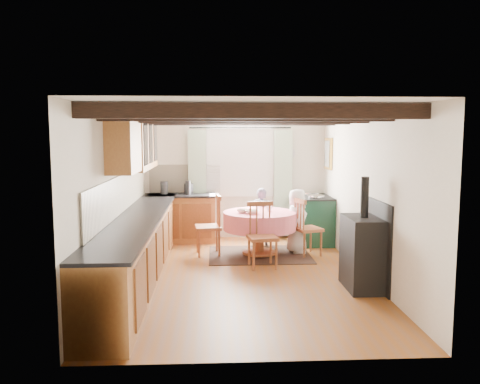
{
  "coord_description": "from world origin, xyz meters",
  "views": [
    {
      "loc": [
        -0.4,
        -7.02,
        2.08
      ],
      "look_at": [
        0.0,
        0.8,
        1.15
      ],
      "focal_mm": 36.8,
      "sensor_mm": 36.0,
      "label": 1
    }
  ],
  "objects": [
    {
      "name": "window_frame",
      "position": [
        0.1,
        2.73,
        1.6
      ],
      "size": [
        1.34,
        0.03,
        1.54
      ],
      "primitive_type": "cube",
      "color": "white",
      "rests_on": "wall_back"
    },
    {
      "name": "curtain_right",
      "position": [
        0.95,
        2.65,
        1.1
      ],
      "size": [
        0.35,
        0.1,
        2.1
      ],
      "primitive_type": "cube",
      "color": "beige",
      "rests_on": "wall_back"
    },
    {
      "name": "dining_table",
      "position": [
        0.36,
        1.24,
        0.38
      ],
      "size": [
        1.25,
        1.25,
        0.75
      ],
      "primitive_type": null,
      "color": "pink",
      "rests_on": "floor"
    },
    {
      "name": "wall_cabinet_solid",
      "position": [
        -1.63,
        -0.3,
        1.9
      ],
      "size": [
        0.34,
        0.9,
        0.7
      ],
      "primitive_type": "cube",
      "color": "#9E6A30",
      "rests_on": "wall_left"
    },
    {
      "name": "base_cabinet_back",
      "position": [
        -1.05,
        2.45,
        0.44
      ],
      "size": [
        1.3,
        0.6,
        0.88
      ],
      "primitive_type": "cube",
      "color": "#9E6A30",
      "rests_on": "floor"
    },
    {
      "name": "wall_front",
      "position": [
        0.0,
        -2.75,
        1.2
      ],
      "size": [
        3.6,
        0.0,
        2.4
      ],
      "primitive_type": "cube",
      "color": "silver",
      "rests_on": "ground"
    },
    {
      "name": "ceiling",
      "position": [
        0.0,
        0.0,
        2.4
      ],
      "size": [
        3.6,
        5.5,
        0.0
      ],
      "primitive_type": "cube",
      "color": "white",
      "rests_on": "ground"
    },
    {
      "name": "curtain_left",
      "position": [
        -0.75,
        2.65,
        1.1
      ],
      "size": [
        0.35,
        0.1,
        2.1
      ],
      "primitive_type": "cube",
      "color": "beige",
      "rests_on": "wall_back"
    },
    {
      "name": "beam_c",
      "position": [
        0.0,
        0.0,
        2.31
      ],
      "size": [
        3.6,
        0.16,
        0.16
      ],
      "primitive_type": "cube",
      "color": "black",
      "rests_on": "ceiling"
    },
    {
      "name": "child_right",
      "position": [
        1.03,
        1.39,
        0.56
      ],
      "size": [
        0.37,
        0.55,
        1.13
      ],
      "primitive_type": "imported",
      "rotation": [
        0.0,
        0.0,
        1.58
      ],
      "color": "white",
      "rests_on": "floor"
    },
    {
      "name": "wall_picture",
      "position": [
        1.77,
        2.3,
        1.7
      ],
      "size": [
        0.04,
        0.5,
        0.6
      ],
      "primitive_type": "cube",
      "color": "gold",
      "rests_on": "wall_right"
    },
    {
      "name": "splash_left",
      "position": [
        -1.78,
        0.3,
        1.2
      ],
      "size": [
        0.02,
        4.5,
        0.55
      ],
      "primitive_type": "cube",
      "color": "beige",
      "rests_on": "wall_left"
    },
    {
      "name": "chair_left",
      "position": [
        -0.52,
        1.31,
        0.52
      ],
      "size": [
        0.52,
        0.5,
        1.04
      ],
      "primitive_type": null,
      "rotation": [
        0.0,
        0.0,
        -1.46
      ],
      "color": "brown",
      "rests_on": "floor"
    },
    {
      "name": "base_cabinet_left",
      "position": [
        -1.5,
        0.0,
        0.44
      ],
      "size": [
        0.6,
        5.3,
        0.88
      ],
      "primitive_type": "cube",
      "color": "#9E6A30",
      "rests_on": "floor"
    },
    {
      "name": "floor",
      "position": [
        0.0,
        0.0,
        0.0
      ],
      "size": [
        3.6,
        5.5,
        0.0
      ],
      "primitive_type": "cube",
      "color": "brown",
      "rests_on": "ground"
    },
    {
      "name": "worktop_left",
      "position": [
        -1.48,
        0.0,
        0.9
      ],
      "size": [
        0.64,
        5.3,
        0.04
      ],
      "primitive_type": "cube",
      "color": "black",
      "rests_on": "base_cabinet_left"
    },
    {
      "name": "wall_right",
      "position": [
        1.8,
        0.0,
        1.2
      ],
      "size": [
        0.0,
        5.5,
        2.4
      ],
      "primitive_type": "cube",
      "color": "silver",
      "rests_on": "ground"
    },
    {
      "name": "bowl_a",
      "position": [
        0.22,
        1.09,
        0.78
      ],
      "size": [
        0.27,
        0.27,
        0.06
      ],
      "primitive_type": "imported",
      "rotation": [
        0.0,
        0.0,
        4.58
      ],
      "color": "silver",
      "rests_on": "dining_table"
    },
    {
      "name": "wall_cabinet_glass",
      "position": [
        -1.63,
        1.2,
        1.95
      ],
      "size": [
        0.34,
        1.8,
        0.9
      ],
      "primitive_type": "cube",
      "color": "#9E6A30",
      "rests_on": "wall_left"
    },
    {
      "name": "chair_near",
      "position": [
        0.33,
        0.45,
        0.51
      ],
      "size": [
        0.5,
        0.52,
        1.03
      ],
      "primitive_type": null,
      "rotation": [
        0.0,
        0.0,
        0.14
      ],
      "color": "brown",
      "rests_on": "floor"
    },
    {
      "name": "beam_b",
      "position": [
        0.0,
        -1.0,
        2.31
      ],
      "size": [
        3.6,
        0.16,
        0.16
      ],
      "primitive_type": "cube",
      "color": "black",
      "rests_on": "ceiling"
    },
    {
      "name": "cast_iron_stove",
      "position": [
        1.58,
        -0.66,
        0.76
      ],
      "size": [
        0.45,
        0.76,
        1.52
      ],
      "primitive_type": null,
      "color": "black",
      "rests_on": "floor"
    },
    {
      "name": "cup",
      "position": [
        0.53,
        1.36,
        0.8
      ],
      "size": [
        0.11,
        0.11,
        0.1
      ],
      "primitive_type": "imported",
      "rotation": [
        0.0,
        0.0,
        4.66
      ],
      "color": "silver",
      "rests_on": "dining_table"
    },
    {
      "name": "worktop_back",
      "position": [
        -1.05,
        2.43,
        0.9
      ],
      "size": [
        1.3,
        0.64,
        0.04
      ],
      "primitive_type": "cube",
      "color": "black",
      "rests_on": "base_cabinet_back"
    },
    {
      "name": "beam_a",
      "position": [
        0.0,
        -2.0,
        2.31
      ],
      "size": [
        3.6,
        0.16,
        0.16
      ],
      "primitive_type": "cube",
      "color": "black",
      "rests_on": "ceiling"
    },
    {
      "name": "chair_right",
      "position": [
        1.19,
        1.2,
        0.49
      ],
      "size": [
        0.56,
        0.55,
        0.99
      ],
      "primitive_type": null,
      "rotation": [
        0.0,
        0.0,
        1.91
      ],
      "color": "brown",
      "rests_on": "floor"
    },
    {
      "name": "canister_slim",
      "position": [
        -0.91,
        2.32,
        1.05
      ],
      "size": [
        0.1,
        0.1,
        0.27
      ],
      "primitive_type": "cylinder",
      "color": "#262628",
      "rests_on": "worktop_back"
    },
    {
      "name": "wall_plate",
      "position": [
        1.05,
        2.72,
        1.7
      ],
      "size": [
        0.3,
        0.02,
        0.3
      ],
      "primitive_type": "cylinder",
      "rotation": [
        1.57,
        0.0,
        0.0
      ],
      "color": "silver",
      "rests_on": "wall_back"
    },
    {
      "name": "canister_tall",
      "position": [
        -1.38,
        2.46,
        1.04
      ],
      "size": [
        0.14,
        0.14,
        0.25
      ],
      "primitive_type": "cylinder",
      "color": "#262628",
      "rests_on": "worktop_back"
    },
    {
      "name": "aga_range",
      "position": [
        1.47,
        2.16,
        0.46
      ],
      "size": [
        0.64,
        1.0,
        0.92
      ],
      "primitive_type": null,
      "color": "#113222",
      "rests_on": "floor"
    },
    {
      "name": "beam_e",
      "position": [
        0.0,
        2.0,
        2.31
      ],
      "size": [
        3.6,
        0.16,
        0.16
      ],
      "primitive_type": "cube",
      "color": "black",
      "rests_on": "ceiling"
    },
    {
      "name": "beam_d",
      "position": [
        0.0,
        1.0,
        2.31
      ],
      "size": [
        3.6,
        0.16,
        0.16
      ],
      "primitive_type": "cube",
      "color": "black",
      "rests_on": "ceiling"
    },
    {
      "name": "child_far",
      "position": [
        0.46,
        1.98,
        0.54
      ],
      "size": [
        0.45,
        0.36,
        1.08
      ],
      "primitive_type": "imported",
      "rotation": [
        0.0,
        0.0,
        2.84
      ],
      "color": "#4D4D61",
      "rests_on": "floor"
    },
    {
      "name": "splash_back",
      "position": [
        -1.0,
        2.73,
        1.2
      ],
      "size": [
        1.4,
        0.02,
        0.55
      ],
      "primitive_type": "cube",
      "color": "beige",
      "rests_on": "wall_back"
    },
    {
      "name": "wall_back",
      "position": [
        0.0,
        2.75,
        1.2
      ],
      "size": [
        3.6,
        0.0,
        2.4
      ],
      "primitive_type": "cube",
      "color": "silver",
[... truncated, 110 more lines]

